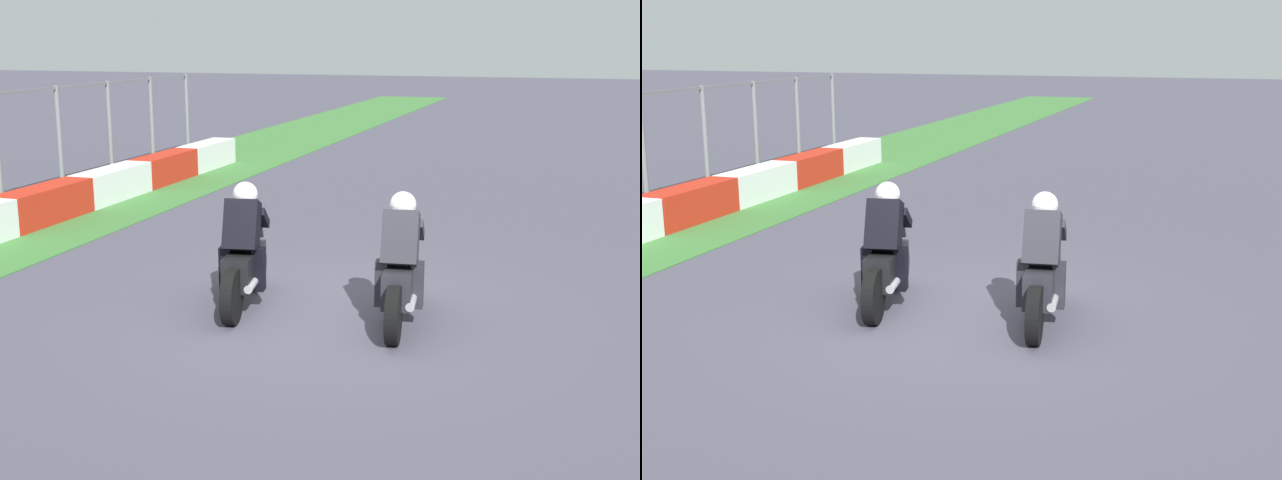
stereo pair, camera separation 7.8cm
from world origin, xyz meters
The scene contains 3 objects.
ground_plane centered at (0.00, 0.00, 0.00)m, with size 120.00×120.00×0.00m, color #4A4757.
rider_lane_a centered at (-0.03, -0.87, 0.62)m, with size 2.04×0.58×1.51m.
rider_lane_b centered at (0.02, 1.07, 0.62)m, with size 2.03×0.62×1.51m.
Camera 1 is at (-9.08, -2.83, 3.21)m, focal length 47.47 mm.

